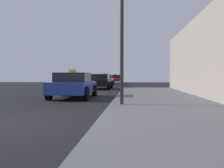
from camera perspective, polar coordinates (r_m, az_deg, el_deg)
name	(u,v)px	position (r m, az deg, el deg)	size (l,w,h in m)	color
ground_plane	(13,124)	(6.57, -20.79, -8.08)	(80.00, 80.00, 0.00)	black
sidewalk	(188,123)	(6.06, 16.25, -8.13)	(4.00, 32.00, 0.15)	#5B5B60
street_lamp	(122,23)	(9.05, 2.16, 13.22)	(0.36, 0.36, 3.99)	black
car_blue	(73,85)	(13.23, -8.42, -0.26)	(1.95, 4.03, 1.43)	#233899
car_black	(99,81)	(22.27, -2.78, 0.58)	(2.06, 4.49, 1.27)	black
car_white	(105,80)	(31.83, -1.45, 0.94)	(1.96, 4.56, 1.43)	white
car_red	(115,79)	(40.61, 0.71, 1.12)	(2.05, 4.25, 1.43)	red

